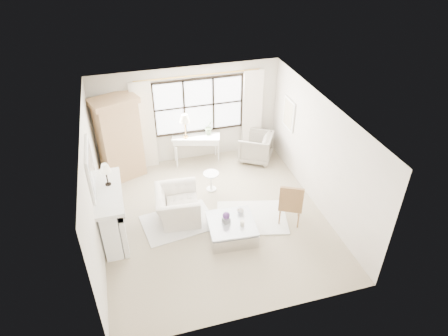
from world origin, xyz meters
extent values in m
plane|color=tan|center=(0.00, 0.00, 0.00)|extent=(5.50, 5.50, 0.00)
plane|color=white|center=(0.00, 0.00, 2.70)|extent=(5.50, 5.50, 0.00)
plane|color=beige|center=(0.00, 2.75, 1.35)|extent=(5.00, 0.00, 5.00)
plane|color=beige|center=(0.00, -2.75, 1.35)|extent=(5.00, 0.00, 5.00)
plane|color=beige|center=(-2.50, 0.00, 1.35)|extent=(0.00, 5.50, 5.50)
plane|color=beige|center=(2.50, 0.00, 1.35)|extent=(0.00, 5.50, 5.50)
cube|color=white|center=(0.30, 2.73, 1.60)|extent=(2.40, 0.02, 1.50)
cylinder|color=#BC8F41|center=(0.30, 2.67, 2.47)|extent=(3.30, 0.04, 0.04)
cube|color=silver|center=(-1.20, 2.65, 1.24)|extent=(0.55, 0.10, 2.47)
cube|color=white|center=(1.80, 2.65, 1.24)|extent=(0.55, 0.10, 2.47)
cube|color=silver|center=(-2.29, 0.00, 0.59)|extent=(0.34, 1.50, 1.18)
cube|color=silver|center=(-2.12, 0.00, 0.53)|extent=(0.03, 1.22, 0.97)
cube|color=black|center=(-2.11, 0.00, 0.32)|extent=(0.06, 0.52, 0.50)
cube|color=silver|center=(-2.25, 0.00, 1.22)|extent=(0.58, 1.66, 0.08)
cube|color=silver|center=(-2.47, 0.00, 1.84)|extent=(0.05, 1.15, 0.95)
cube|color=silver|center=(-2.44, 0.00, 1.84)|extent=(0.02, 1.00, 0.80)
cube|color=white|center=(2.47, 1.70, 1.55)|extent=(0.04, 0.62, 0.82)
cube|color=beige|center=(2.45, 1.70, 1.55)|extent=(0.01, 0.52, 0.72)
cylinder|color=black|center=(-2.21, 0.20, 1.27)|extent=(0.12, 0.12, 0.03)
cylinder|color=black|center=(-2.21, 0.20, 1.44)|extent=(0.03, 0.03, 0.30)
cone|color=#F9EDCB|center=(-2.21, 0.20, 1.68)|extent=(0.22, 0.22, 0.18)
cube|color=tan|center=(-1.88, 2.35, 1.05)|extent=(1.15, 0.91, 2.10)
cube|color=tan|center=(-1.88, 2.35, 2.17)|extent=(1.29, 1.05, 0.14)
cube|color=white|center=(0.14, 2.52, 0.68)|extent=(1.31, 0.74, 0.14)
cube|color=white|center=(0.14, 2.52, 0.77)|extent=(1.37, 0.79, 0.06)
cylinder|color=#AC7D3C|center=(-0.14, 2.53, 0.82)|extent=(0.14, 0.14, 0.03)
cylinder|color=#AC7D3C|center=(-0.14, 2.53, 1.06)|extent=(0.02, 0.02, 0.46)
cone|color=beige|center=(-0.14, 2.53, 1.38)|extent=(0.28, 0.28, 0.22)
imported|color=#627951|center=(0.53, 2.54, 1.02)|extent=(0.29, 0.26, 0.44)
cylinder|color=white|center=(0.20, 1.09, 0.01)|extent=(0.26, 0.26, 0.03)
cylinder|color=white|center=(0.20, 1.09, 0.25)|extent=(0.06, 0.06, 0.44)
cylinder|color=white|center=(0.20, 1.09, 0.49)|extent=(0.40, 0.40, 0.03)
cube|color=silver|center=(-0.84, 0.06, 0.01)|extent=(1.74, 1.34, 0.03)
cube|color=white|center=(0.84, -0.24, 0.01)|extent=(1.84, 1.55, 0.03)
imported|color=beige|center=(-0.81, 0.25, 0.36)|extent=(1.08, 1.20, 0.72)
imported|color=gray|center=(1.76, 2.15, 0.40)|extent=(1.20, 1.19, 0.80)
cube|color=white|center=(1.64, -0.55, 0.46)|extent=(0.64, 0.63, 0.07)
cube|color=olive|center=(1.53, -0.76, 0.78)|extent=(0.45, 0.26, 0.60)
cube|color=silver|center=(0.21, -0.67, 0.16)|extent=(1.08, 1.08, 0.32)
cube|color=#B3B7BE|center=(0.21, -0.67, 0.36)|extent=(1.08, 1.08, 0.04)
cube|color=slate|center=(0.11, -0.63, 0.43)|extent=(0.18, 0.18, 0.11)
sphere|color=#512B6D|center=(0.11, -0.63, 0.57)|extent=(0.16, 0.16, 0.16)
cylinder|color=silver|center=(0.41, -0.82, 0.44)|extent=(0.09, 0.09, 0.12)
imported|color=silver|center=(0.50, -0.43, 0.46)|extent=(0.18, 0.18, 0.17)
camera|label=1|loc=(-1.71, -6.88, 6.18)|focal=32.00mm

